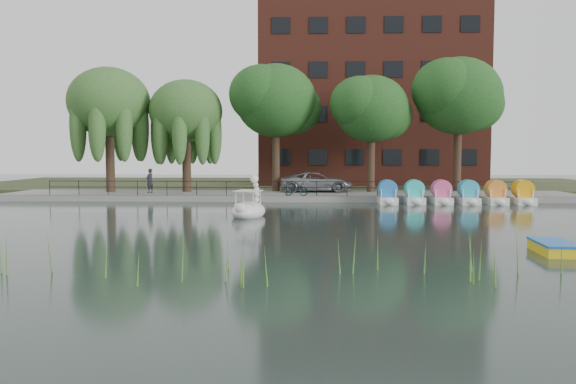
# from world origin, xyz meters

# --- Properties ---
(ground_plane) EXTENTS (120.00, 120.00, 0.00)m
(ground_plane) POSITION_xyz_m (0.00, 0.00, 0.00)
(ground_plane) COLOR #32423F
(promenade) EXTENTS (40.00, 6.00, 0.40)m
(promenade) POSITION_xyz_m (0.00, 16.00, 0.20)
(promenade) COLOR gray
(promenade) RESTS_ON ground_plane
(kerb) EXTENTS (40.00, 0.25, 0.40)m
(kerb) POSITION_xyz_m (0.00, 13.05, 0.20)
(kerb) COLOR gray
(kerb) RESTS_ON ground_plane
(land_strip) EXTENTS (60.00, 22.00, 0.36)m
(land_strip) POSITION_xyz_m (0.00, 30.00, 0.18)
(land_strip) COLOR #47512D
(land_strip) RESTS_ON ground_plane
(railing) EXTENTS (32.00, 0.05, 1.00)m
(railing) POSITION_xyz_m (0.00, 13.25, 1.15)
(railing) COLOR black
(railing) RESTS_ON promenade
(apartment_building) EXTENTS (20.00, 10.07, 18.00)m
(apartment_building) POSITION_xyz_m (7.00, 29.97, 9.36)
(apartment_building) COLOR #4C1E16
(apartment_building) RESTS_ON land_strip
(willow_left) EXTENTS (5.88, 5.88, 9.01)m
(willow_left) POSITION_xyz_m (-13.00, 16.50, 6.87)
(willow_left) COLOR #473323
(willow_left) RESTS_ON promenade
(willow_mid) EXTENTS (5.32, 5.32, 8.15)m
(willow_mid) POSITION_xyz_m (-7.50, 17.00, 6.25)
(willow_mid) COLOR #473323
(willow_mid) RESTS_ON promenade
(broadleaf_center) EXTENTS (6.00, 6.00, 9.25)m
(broadleaf_center) POSITION_xyz_m (-1.00, 18.00, 7.06)
(broadleaf_center) COLOR #473323
(broadleaf_center) RESTS_ON promenade
(broadleaf_right) EXTENTS (5.40, 5.40, 8.32)m
(broadleaf_right) POSITION_xyz_m (6.00, 17.50, 6.39)
(broadleaf_right) COLOR #473323
(broadleaf_right) RESTS_ON promenade
(broadleaf_far) EXTENTS (6.30, 6.30, 9.71)m
(broadleaf_far) POSITION_xyz_m (12.50, 18.50, 7.40)
(broadleaf_far) COLOR #473323
(broadleaf_far) RESTS_ON promenade
(minivan) EXTENTS (3.18, 6.20, 1.67)m
(minivan) POSITION_xyz_m (2.01, 17.13, 1.24)
(minivan) COLOR gray
(minivan) RESTS_ON promenade
(bicycle) EXTENTS (1.28, 1.81, 1.00)m
(bicycle) POSITION_xyz_m (0.63, 13.31, 0.90)
(bicycle) COLOR gray
(bicycle) RESTS_ON promenade
(pedestrian) EXTENTS (0.73, 0.85, 1.98)m
(pedestrian) POSITION_xyz_m (-9.85, 15.62, 1.39)
(pedestrian) COLOR black
(pedestrian) RESTS_ON promenade
(swan_boat) EXTENTS (2.17, 2.82, 2.12)m
(swan_boat) POSITION_xyz_m (-1.51, 4.49, 0.46)
(swan_boat) COLOR white
(swan_boat) RESTS_ON ground_plane
(pedal_boat_row) EXTENTS (9.65, 1.70, 1.40)m
(pedal_boat_row) POSITION_xyz_m (10.75, 12.11, 0.61)
(pedal_boat_row) COLOR white
(pedal_boat_row) RESTS_ON ground_plane
(yellow_rowboat) EXTENTS (1.21, 2.18, 0.39)m
(yellow_rowboat) POSITION_xyz_m (9.50, -5.49, 0.21)
(yellow_rowboat) COLOR yellow
(yellow_rowboat) RESTS_ON ground_plane
(reed_bank) EXTENTS (24.00, 2.40, 1.20)m
(reed_bank) POSITION_xyz_m (2.00, -9.50, 0.60)
(reed_bank) COLOR #669938
(reed_bank) RESTS_ON ground_plane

